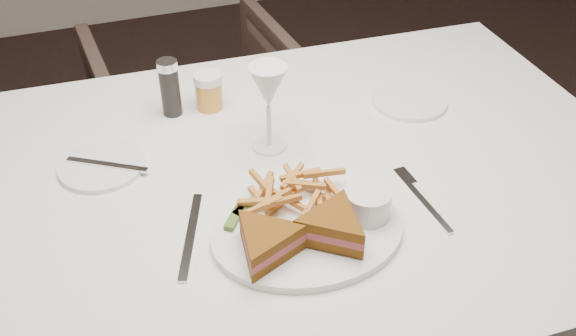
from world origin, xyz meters
The scene contains 3 objects.
table centered at (-0.17, 0.05, 0.38)m, with size 1.39×0.92×0.75m, color silver.
chair_far centered at (-0.14, 0.98, 0.32)m, with size 0.63×0.59×0.64m, color #48342C.
table_setting centered at (-0.18, -0.02, 0.79)m, with size 0.81×0.64×0.18m.
Camera 1 is at (-0.47, -0.83, 1.48)m, focal length 40.00 mm.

